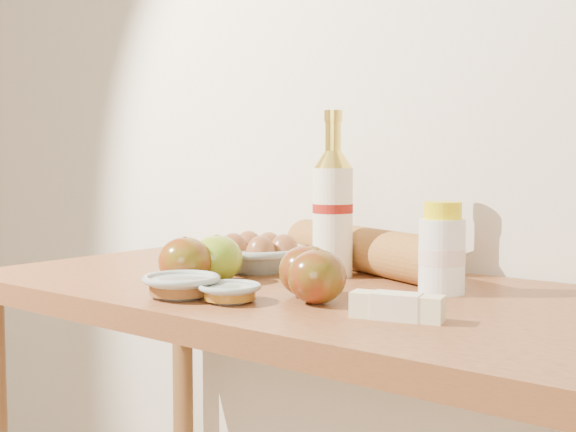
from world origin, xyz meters
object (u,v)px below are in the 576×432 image
Objects in this scene: bourbon_bottle at (333,210)px; baguette at (364,249)px; cream_bottle at (442,251)px; egg_bowl at (256,255)px; table at (299,356)px.

bourbon_bottle reaches higher than baguette.
bourbon_bottle is 0.24m from cream_bottle.
bourbon_bottle is at bearing 11.27° from egg_bowl.
table is 0.24m from egg_bowl.
cream_bottle is 0.39m from egg_bowl.
egg_bowl is (-0.16, -0.03, -0.09)m from bourbon_bottle.
baguette is (0.02, 0.08, -0.08)m from bourbon_bottle.
cream_bottle is (0.23, 0.08, 0.19)m from table.
bourbon_bottle is 0.12m from baguette.
baguette is (0.17, 0.11, 0.01)m from egg_bowl.
egg_bowl is 0.21m from baguette.
bourbon_bottle reaches higher than egg_bowl.
cream_bottle reaches higher than baguette.
cream_bottle is at bearing -2.37° from bourbon_bottle.
bourbon_bottle is 0.19m from egg_bowl.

